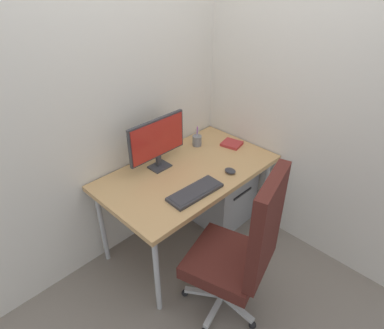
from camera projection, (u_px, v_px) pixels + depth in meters
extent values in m
plane|color=slate|center=(189.00, 239.00, 2.87)|extent=(8.00, 8.00, 0.00)
cube|color=silver|center=(147.00, 66.00, 2.36)|extent=(3.08, 0.04, 2.80)
cube|color=silver|center=(282.00, 65.00, 2.38)|extent=(0.04, 2.52, 2.80)
cube|color=tan|center=(188.00, 172.00, 2.50)|extent=(1.32, 0.75, 0.04)
cylinder|color=#B2B5BA|center=(157.00, 275.00, 2.15)|extent=(0.04, 0.04, 0.67)
cylinder|color=#B2B5BA|center=(265.00, 193.00, 2.86)|extent=(0.04, 0.04, 0.67)
cylinder|color=#B2B5BA|center=(102.00, 227.00, 2.52)|extent=(0.04, 0.04, 0.67)
cylinder|color=#B2B5BA|center=(209.00, 165.00, 3.23)|extent=(0.04, 0.04, 0.67)
cube|color=silver|center=(214.00, 311.00, 2.24)|extent=(0.27, 0.11, 0.03)
sphere|color=black|center=(252.00, 325.00, 2.19)|extent=(0.05, 0.05, 0.05)
cube|color=silver|center=(237.00, 308.00, 2.25)|extent=(0.04, 0.27, 0.03)
sphere|color=black|center=(254.00, 285.00, 2.45)|extent=(0.05, 0.05, 0.05)
cube|color=silver|center=(239.00, 288.00, 2.38)|extent=(0.26, 0.12, 0.03)
sphere|color=black|center=(215.00, 269.00, 2.58)|extent=(0.05, 0.05, 0.05)
cube|color=silver|center=(219.00, 280.00, 2.44)|extent=(0.19, 0.23, 0.03)
sphere|color=black|center=(185.00, 293.00, 2.40)|extent=(0.05, 0.05, 0.05)
cube|color=silver|center=(203.00, 292.00, 2.35)|extent=(0.18, 0.24, 0.03)
cylinder|color=silver|center=(224.00, 280.00, 2.25)|extent=(0.04, 0.04, 0.29)
cube|color=#4C1E19|center=(225.00, 261.00, 2.15)|extent=(0.57, 0.56, 0.09)
cube|color=#4C1E19|center=(266.00, 229.00, 1.85)|extent=(0.42, 0.18, 0.67)
cube|color=#9EA0A5|center=(219.00, 191.00, 3.00)|extent=(0.46, 0.50, 0.54)
cube|color=#262628|center=(243.00, 194.00, 2.79)|extent=(0.23, 0.01, 0.02)
cube|color=#333338|center=(160.00, 166.00, 2.52)|extent=(0.15, 0.12, 0.01)
cube|color=#333338|center=(158.00, 160.00, 2.50)|extent=(0.04, 0.02, 0.09)
cube|color=#333338|center=(157.00, 138.00, 2.40)|extent=(0.49, 0.02, 0.29)
cube|color=#B2261E|center=(158.00, 139.00, 2.39)|extent=(0.46, 0.01, 0.27)
cube|color=#333338|center=(195.00, 192.00, 2.24)|extent=(0.40, 0.17, 0.02)
cube|color=#333338|center=(195.00, 191.00, 2.24)|extent=(0.37, 0.14, 0.00)
ellipsoid|color=#333338|center=(230.00, 171.00, 2.45)|extent=(0.07, 0.09, 0.04)
cylinder|color=slate|center=(197.00, 141.00, 2.78)|extent=(0.08, 0.08, 0.09)
cylinder|color=silver|center=(196.00, 135.00, 2.74)|extent=(0.03, 0.01, 0.11)
cylinder|color=silver|center=(198.00, 134.00, 2.75)|extent=(0.03, 0.01, 0.11)
torus|color=purple|center=(197.00, 140.00, 2.77)|extent=(0.04, 0.04, 0.01)
cylinder|color=purple|center=(197.00, 134.00, 2.76)|extent=(0.02, 0.02, 0.14)
cube|color=#B23333|center=(232.00, 144.00, 2.80)|extent=(0.17, 0.18, 0.02)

